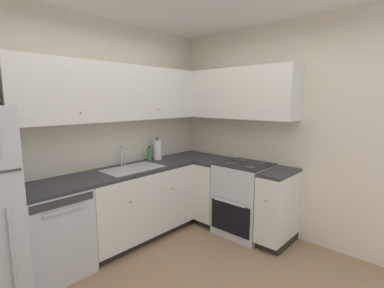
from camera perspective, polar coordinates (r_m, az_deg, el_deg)
wall_back at (r=3.46m, az=-20.28°, el=1.98°), size 3.53×0.05×2.63m
wall_right at (r=3.63m, az=18.94°, el=2.35°), size 0.05×3.30×2.63m
dishwasher at (r=3.17m, az=-26.44°, el=-15.70°), size 0.60×0.63×0.86m
lower_cabinets_back at (r=3.61m, az=-11.09°, el=-11.81°), size 1.40×0.62×0.86m
countertop_back at (r=3.47m, az=-11.32°, el=-4.98°), size 2.61×0.60×0.03m
lower_cabinets_right at (r=3.72m, az=10.59°, el=-11.13°), size 0.62×1.21×0.86m
countertop_right at (r=3.59m, az=10.76°, el=-4.49°), size 0.60×1.21×0.03m
oven_range at (r=3.73m, az=10.66°, el=-10.74°), size 0.68×0.62×1.04m
upper_cabinets_back at (r=3.40m, az=-15.41°, el=10.01°), size 2.29×0.34×0.64m
upper_cabinets_right at (r=3.79m, az=8.03°, el=10.09°), size 0.32×1.76×0.64m
sink at (r=3.42m, az=-11.93°, el=-5.62°), size 0.69×0.40×0.10m
faucet at (r=3.55m, az=-13.94°, el=-2.07°), size 0.07×0.16×0.25m
soap_bottle at (r=3.80m, az=-8.64°, el=-2.05°), size 0.05×0.05×0.20m
paper_towel_roll at (r=3.86m, az=-7.04°, el=-1.22°), size 0.11×0.11×0.32m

